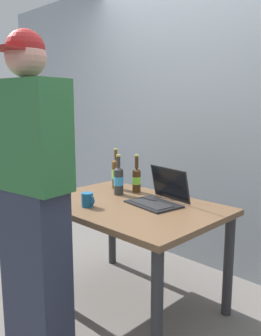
{
  "coord_description": "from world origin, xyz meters",
  "views": [
    {
      "loc": [
        1.65,
        -1.67,
        1.41
      ],
      "look_at": [
        0.02,
        0.0,
        0.99
      ],
      "focal_mm": 38.09,
      "sensor_mm": 36.0,
      "label": 1
    }
  ],
  "objects_px": {
    "beer_bottle_amber": "(119,180)",
    "laptop": "(160,196)",
    "beer_bottle_dark": "(137,179)",
    "beer_bottle_green": "(116,173)",
    "coffee_mug": "(88,200)",
    "person_figure": "(33,198)"
  },
  "relations": [
    {
      "from": "beer_bottle_dark",
      "to": "coffee_mug",
      "type": "bearing_deg",
      "value": -85.27
    },
    {
      "from": "laptop",
      "to": "coffee_mug",
      "type": "relative_size",
      "value": 3.55
    },
    {
      "from": "laptop",
      "to": "beer_bottle_dark",
      "type": "bearing_deg",
      "value": 159.68
    },
    {
      "from": "beer_bottle_dark",
      "to": "beer_bottle_green",
      "type": "relative_size",
      "value": 0.9
    },
    {
      "from": "beer_bottle_amber",
      "to": "coffee_mug",
      "type": "distance_m",
      "value": 0.39
    },
    {
      "from": "beer_bottle_amber",
      "to": "laptop",
      "type": "bearing_deg",
      "value": 3.58
    },
    {
      "from": "beer_bottle_dark",
      "to": "coffee_mug",
      "type": "height_order",
      "value": "beer_bottle_dark"
    },
    {
      "from": "laptop",
      "to": "beer_bottle_amber",
      "type": "height_order",
      "value": "beer_bottle_amber"
    },
    {
      "from": "person_figure",
      "to": "coffee_mug",
      "type": "xyz_separation_m",
      "value": [
        -0.11,
        0.46,
        -0.12
      ]
    },
    {
      "from": "beer_bottle_amber",
      "to": "beer_bottle_dark",
      "type": "xyz_separation_m",
      "value": [
        0.05,
        0.15,
        -0.01
      ]
    },
    {
      "from": "beer_bottle_green",
      "to": "coffee_mug",
      "type": "bearing_deg",
      "value": -63.52
    },
    {
      "from": "laptop",
      "to": "beer_bottle_amber",
      "type": "relative_size",
      "value": 1.31
    },
    {
      "from": "beer_bottle_green",
      "to": "beer_bottle_dark",
      "type": "bearing_deg",
      "value": 8.7
    },
    {
      "from": "laptop",
      "to": "person_figure",
      "type": "xyz_separation_m",
      "value": [
        -0.18,
        -0.86,
        0.11
      ]
    },
    {
      "from": "beer_bottle_amber",
      "to": "person_figure",
      "type": "xyz_separation_m",
      "value": [
        0.2,
        -0.83,
        0.05
      ]
    },
    {
      "from": "laptop",
      "to": "beer_bottle_dark",
      "type": "height_order",
      "value": "beer_bottle_dark"
    },
    {
      "from": "beer_bottle_amber",
      "to": "beer_bottle_dark",
      "type": "height_order",
      "value": "beer_bottle_amber"
    },
    {
      "from": "laptop",
      "to": "person_figure",
      "type": "distance_m",
      "value": 0.88
    },
    {
      "from": "laptop",
      "to": "person_figure",
      "type": "height_order",
      "value": "person_figure"
    },
    {
      "from": "person_figure",
      "to": "coffee_mug",
      "type": "distance_m",
      "value": 0.49
    },
    {
      "from": "beer_bottle_amber",
      "to": "person_figure",
      "type": "distance_m",
      "value": 0.86
    },
    {
      "from": "person_figure",
      "to": "beer_bottle_dark",
      "type": "bearing_deg",
      "value": 98.82
    }
  ]
}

